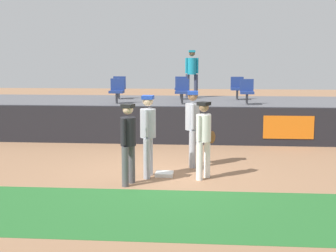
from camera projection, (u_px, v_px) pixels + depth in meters
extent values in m
plane|color=#936B4C|center=(162.00, 176.00, 11.08)|extent=(60.00, 60.00, 0.00)
cube|color=#26662B|center=(148.00, 212.00, 8.50)|extent=(18.00, 2.80, 0.01)
cube|color=white|center=(164.00, 174.00, 11.07)|extent=(0.40, 0.40, 0.08)
cylinder|color=white|center=(207.00, 159.00, 10.87)|extent=(0.14, 0.14, 0.84)
cylinder|color=white|center=(199.00, 161.00, 10.63)|extent=(0.14, 0.14, 0.84)
cylinder|color=white|center=(204.00, 128.00, 10.65)|extent=(0.45, 0.45, 0.59)
sphere|color=#8C6647|center=(204.00, 107.00, 10.58)|extent=(0.22, 0.22, 0.22)
cube|color=black|center=(204.00, 104.00, 10.57)|extent=(0.32, 0.32, 0.08)
cylinder|color=white|center=(209.00, 126.00, 10.80)|extent=(0.09, 0.09, 0.55)
cylinder|color=white|center=(199.00, 128.00, 10.49)|extent=(0.09, 0.09, 0.55)
ellipsoid|color=brown|center=(212.00, 137.00, 10.78)|extent=(0.21, 0.23, 0.28)
cylinder|color=#9EA3AD|center=(149.00, 156.00, 11.07)|extent=(0.15, 0.15, 0.90)
cylinder|color=#9EA3AD|center=(147.00, 159.00, 10.75)|extent=(0.15, 0.15, 0.90)
cylinder|color=#9EA3AD|center=(148.00, 123.00, 10.80)|extent=(0.37, 0.37, 0.64)
sphere|color=beige|center=(148.00, 101.00, 10.73)|extent=(0.24, 0.24, 0.24)
cube|color=#193899|center=(148.00, 97.00, 10.72)|extent=(0.26, 0.26, 0.08)
cylinder|color=#9EA3AD|center=(150.00, 121.00, 11.00)|extent=(0.09, 0.09, 0.60)
cylinder|color=#9EA3AD|center=(146.00, 124.00, 10.59)|extent=(0.09, 0.09, 0.60)
cylinder|color=#9EA3AD|center=(192.00, 147.00, 12.13)|extent=(0.16, 0.16, 0.91)
cylinder|color=#9EA3AD|center=(193.00, 149.00, 11.80)|extent=(0.16, 0.16, 0.91)
cylinder|color=#9EA3AD|center=(193.00, 117.00, 11.85)|extent=(0.37, 0.37, 0.64)
sphere|color=#8C6647|center=(193.00, 96.00, 11.78)|extent=(0.24, 0.24, 0.24)
cube|color=#193899|center=(193.00, 93.00, 11.77)|extent=(0.27, 0.27, 0.08)
cylinder|color=#9EA3AD|center=(192.00, 115.00, 12.06)|extent=(0.09, 0.09, 0.60)
cylinder|color=#9EA3AD|center=(193.00, 117.00, 11.64)|extent=(0.09, 0.09, 0.60)
cylinder|color=#4C4C51|center=(132.00, 164.00, 10.39)|extent=(0.14, 0.14, 0.84)
cylinder|color=#4C4C51|center=(125.00, 167.00, 10.10)|extent=(0.14, 0.14, 0.84)
cylinder|color=black|center=(128.00, 131.00, 10.14)|extent=(0.41, 0.41, 0.59)
sphere|color=beige|center=(128.00, 109.00, 10.08)|extent=(0.22, 0.22, 0.22)
cube|color=black|center=(128.00, 106.00, 10.07)|extent=(0.29, 0.29, 0.08)
cylinder|color=black|center=(132.00, 129.00, 10.32)|extent=(0.09, 0.09, 0.55)
cylinder|color=black|center=(124.00, 132.00, 9.96)|extent=(0.09, 0.09, 0.55)
cube|color=black|center=(175.00, 125.00, 15.01)|extent=(18.00, 0.24, 1.16)
cube|color=orange|center=(289.00, 127.00, 14.61)|extent=(1.50, 0.02, 0.70)
cube|color=#59595E|center=(180.00, 116.00, 17.55)|extent=(18.00, 4.80, 1.11)
cylinder|color=#4C4C51|center=(247.00, 99.00, 16.07)|extent=(0.08, 0.08, 0.40)
cube|color=navy|center=(247.00, 93.00, 16.04)|extent=(0.45, 0.44, 0.08)
cube|color=navy|center=(247.00, 85.00, 16.20)|extent=(0.45, 0.06, 0.40)
cylinder|color=#4C4C51|center=(182.00, 98.00, 16.25)|extent=(0.08, 0.08, 0.40)
cube|color=navy|center=(182.00, 92.00, 16.22)|extent=(0.46, 0.44, 0.08)
cube|color=navy|center=(182.00, 85.00, 16.38)|extent=(0.46, 0.06, 0.40)
cylinder|color=#4C4C51|center=(181.00, 94.00, 18.04)|extent=(0.08, 0.08, 0.40)
cube|color=navy|center=(181.00, 89.00, 18.01)|extent=(0.44, 0.44, 0.08)
cube|color=navy|center=(181.00, 82.00, 18.16)|extent=(0.44, 0.06, 0.40)
cylinder|color=#4C4C51|center=(119.00, 94.00, 18.23)|extent=(0.08, 0.08, 0.40)
cube|color=navy|center=(119.00, 88.00, 18.20)|extent=(0.46, 0.44, 0.08)
cube|color=navy|center=(120.00, 82.00, 18.36)|extent=(0.46, 0.06, 0.40)
cylinder|color=#4C4C51|center=(237.00, 94.00, 17.87)|extent=(0.08, 0.08, 0.40)
cube|color=navy|center=(237.00, 89.00, 17.84)|extent=(0.47, 0.44, 0.08)
cube|color=navy|center=(237.00, 82.00, 17.99)|extent=(0.47, 0.06, 0.40)
cylinder|color=#4C4C51|center=(117.00, 98.00, 16.43)|extent=(0.08, 0.08, 0.40)
cube|color=navy|center=(117.00, 92.00, 16.41)|extent=(0.47, 0.44, 0.08)
cube|color=navy|center=(118.00, 84.00, 16.56)|extent=(0.47, 0.06, 0.40)
cylinder|color=#33384C|center=(196.00, 86.00, 18.88)|extent=(0.15, 0.15, 0.90)
cylinder|color=#33384C|center=(188.00, 86.00, 18.86)|extent=(0.15, 0.15, 0.90)
cylinder|color=teal|center=(192.00, 66.00, 18.76)|extent=(0.39, 0.39, 0.63)
sphere|color=brown|center=(192.00, 53.00, 18.69)|extent=(0.23, 0.23, 0.23)
cube|color=teal|center=(192.00, 51.00, 18.68)|extent=(0.27, 0.27, 0.08)
cylinder|color=teal|center=(197.00, 66.00, 18.77)|extent=(0.09, 0.09, 0.59)
cylinder|color=teal|center=(186.00, 66.00, 18.75)|extent=(0.09, 0.09, 0.59)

